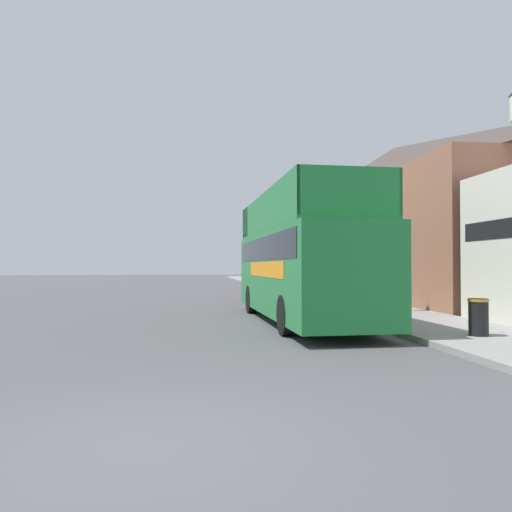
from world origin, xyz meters
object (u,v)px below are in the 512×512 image
object	(u,v)px
lamp_post_second	(355,216)
litter_bin	(478,316)
parked_car_ahead_of_bus	(275,287)
tour_bus	(299,265)

from	to	relation	value
lamp_post_second	litter_bin	size ratio (longest dim) A/B	5.77
litter_bin	parked_car_ahead_of_bus	bearing A→B (deg)	101.35
parked_car_ahead_of_bus	litter_bin	xyz separation A→B (m)	(2.64, -13.17, -0.11)
tour_bus	lamp_post_second	size ratio (longest dim) A/B	2.05
tour_bus	litter_bin	size ratio (longest dim) A/B	11.84
lamp_post_second	tour_bus	bearing A→B (deg)	-144.44
parked_car_ahead_of_bus	lamp_post_second	bearing A→B (deg)	-72.52
lamp_post_second	litter_bin	xyz separation A→B (m)	(0.84, -6.35, -2.95)
litter_bin	lamp_post_second	bearing A→B (deg)	97.54
tour_bus	parked_car_ahead_of_bus	size ratio (longest dim) A/B	2.47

